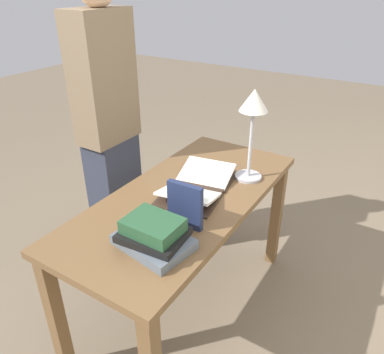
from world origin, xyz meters
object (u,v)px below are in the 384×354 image
object	(u,v)px
open_book	(197,185)
book_stack_tall	(154,235)
person_reader	(109,134)
reading_lamp	(253,112)
coffee_mug	(189,203)
book_standing_upright	(185,205)

from	to	relation	value
open_book	book_stack_tall	distance (m)	0.49
open_book	person_reader	size ratio (longest dim) A/B	0.29
reading_lamp	book_stack_tall	bearing A→B (deg)	-6.28
open_book	book_stack_tall	xyz separation A→B (m)	(0.48, 0.09, 0.03)
open_book	coffee_mug	world-z (taller)	coffee_mug
book_stack_tall	coffee_mug	distance (m)	0.28
book_standing_upright	coffee_mug	xyz separation A→B (m)	(-0.10, -0.04, -0.06)
book_stack_tall	coffee_mug	bearing A→B (deg)	-177.99
book_stack_tall	book_standing_upright	bearing A→B (deg)	170.78
open_book	reading_lamp	world-z (taller)	reading_lamp
coffee_mug	person_reader	bearing A→B (deg)	-112.29
open_book	person_reader	world-z (taller)	person_reader
book_stack_tall	person_reader	size ratio (longest dim) A/B	0.18
book_standing_upright	reading_lamp	size ratio (longest dim) A/B	0.43
reading_lamp	coffee_mug	xyz separation A→B (m)	(0.44, -0.09, -0.32)
reading_lamp	coffee_mug	world-z (taller)	reading_lamp
book_stack_tall	reading_lamp	world-z (taller)	reading_lamp
book_standing_upright	person_reader	size ratio (longest dim) A/B	0.12
reading_lamp	coffee_mug	bearing A→B (deg)	-11.40
reading_lamp	person_reader	xyz separation A→B (m)	(0.13, -0.86, -0.26)
reading_lamp	open_book	bearing A→B (deg)	-35.33
reading_lamp	person_reader	bearing A→B (deg)	-81.73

